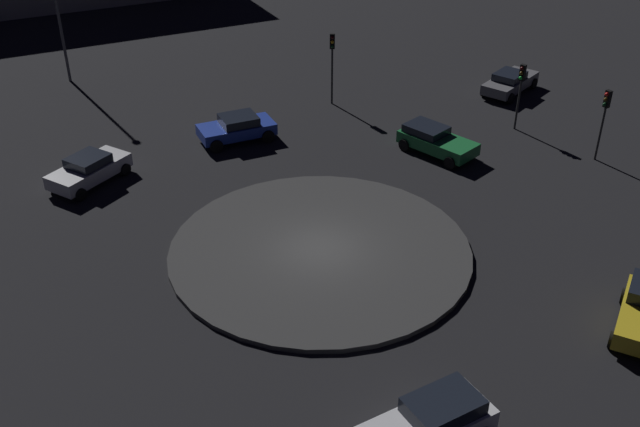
{
  "coord_description": "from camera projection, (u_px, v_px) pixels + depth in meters",
  "views": [
    {
      "loc": [
        -11.81,
        23.46,
        17.92
      ],
      "look_at": [
        0.0,
        0.0,
        1.93
      ],
      "focal_mm": 41.84,
      "sensor_mm": 36.0,
      "label": 1
    }
  ],
  "objects": [
    {
      "name": "ground_plane",
      "position": [
        320.0,
        252.0,
        31.75
      ],
      "size": [
        120.63,
        120.63,
        0.0
      ],
      "primitive_type": "plane",
      "color": "black"
    },
    {
      "name": "car_white",
      "position": [
        428.0,
        424.0,
        22.52
      ],
      "size": [
        3.93,
        4.75,
        1.5
      ],
      "rotation": [
        0.0,
        0.0,
        0.99
      ],
      "color": "white",
      "rests_on": "ground_plane"
    },
    {
      "name": "car_green",
      "position": [
        435.0,
        140.0,
        39.41
      ],
      "size": [
        4.51,
        3.06,
        1.39
      ],
      "rotation": [
        0.0,
        0.0,
        2.83
      ],
      "color": "#1E7238",
      "rests_on": "ground_plane"
    },
    {
      "name": "traffic_light_southeast",
      "position": [
        332.0,
        55.0,
        43.89
      ],
      "size": [
        0.36,
        0.39,
        4.36
      ],
      "rotation": [
        0.0,
        0.0,
        1.99
      ],
      "color": "#2D2D2D",
      "rests_on": "ground_plane"
    },
    {
      "name": "car_silver",
      "position": [
        89.0,
        169.0,
        36.62
      ],
      "size": [
        2.32,
        4.26,
        1.44
      ],
      "rotation": [
        0.0,
        0.0,
        4.63
      ],
      "color": "silver",
      "rests_on": "ground_plane"
    },
    {
      "name": "car_grey",
      "position": [
        510.0,
        82.0,
        46.63
      ],
      "size": [
        2.79,
        4.74,
        1.38
      ],
      "rotation": [
        0.0,
        0.0,
        1.35
      ],
      "color": "slate",
      "rests_on": "ground_plane"
    },
    {
      "name": "car_blue",
      "position": [
        237.0,
        128.0,
        40.73
      ],
      "size": [
        4.05,
        4.38,
        1.43
      ],
      "rotation": [
        0.0,
        0.0,
        4.03
      ],
      "color": "#1E38A5",
      "rests_on": "ground_plane"
    },
    {
      "name": "traffic_light_south",
      "position": [
        521.0,
        84.0,
        40.96
      ],
      "size": [
        0.35,
        0.39,
        3.81
      ],
      "rotation": [
        0.0,
        0.0,
        1.31
      ],
      "color": "#2D2D2D",
      "rests_on": "ground_plane"
    },
    {
      "name": "roundabout_island",
      "position": [
        320.0,
        250.0,
        31.7
      ],
      "size": [
        12.86,
        12.86,
        0.21
      ],
      "primitive_type": "cylinder",
      "color": "#383838",
      "rests_on": "ground_plane"
    },
    {
      "name": "traffic_light_southwest",
      "position": [
        605.0,
        111.0,
        37.7
      ],
      "size": [
        0.37,
        0.4,
        3.86
      ],
      "rotation": [
        0.0,
        0.0,
        1.01
      ],
      "color": "#2D2D2D",
      "rests_on": "ground_plane"
    }
  ]
}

